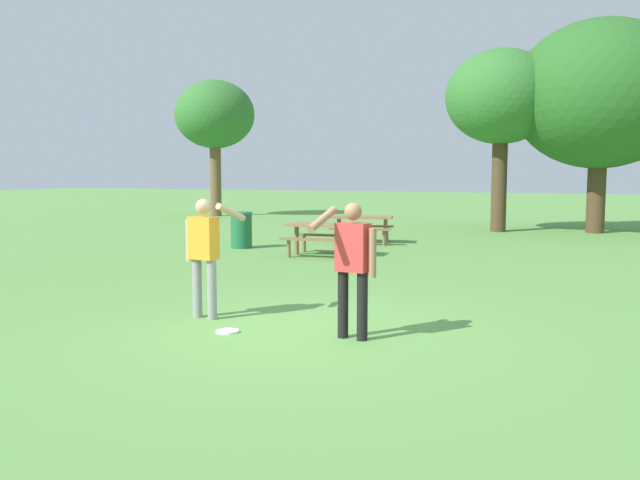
{
  "coord_description": "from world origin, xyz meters",
  "views": [
    {
      "loc": [
        3.44,
        -7.44,
        2.0
      ],
      "look_at": [
        -0.49,
        1.62,
        1.0
      ],
      "focal_mm": 37.7,
      "sensor_mm": 36.0,
      "label": 1
    }
  ],
  "objects_px": {
    "picnic_table_far": "(362,223)",
    "tree_tall_left": "(215,116)",
    "person_catcher": "(352,260)",
    "picnic_table_near": "(323,232)",
    "tree_broad_center": "(501,98)",
    "frisbee": "(227,331)",
    "person_thrower": "(204,249)",
    "tree_far_right": "(600,95)",
    "trash_can_beside_table": "(241,230)"
  },
  "relations": [
    {
      "from": "picnic_table_far",
      "to": "tree_tall_left",
      "type": "distance_m",
      "value": 13.93
    },
    {
      "from": "person_catcher",
      "to": "picnic_table_far",
      "type": "relative_size",
      "value": 0.82
    },
    {
      "from": "person_catcher",
      "to": "picnic_table_far",
      "type": "distance_m",
      "value": 11.04
    },
    {
      "from": "picnic_table_near",
      "to": "tree_broad_center",
      "type": "height_order",
      "value": "tree_broad_center"
    },
    {
      "from": "person_catcher",
      "to": "tree_tall_left",
      "type": "relative_size",
      "value": 0.27
    },
    {
      "from": "frisbee",
      "to": "picnic_table_far",
      "type": "bearing_deg",
      "value": 100.99
    },
    {
      "from": "person_thrower",
      "to": "picnic_table_far",
      "type": "bearing_deg",
      "value": 97.71
    },
    {
      "from": "person_catcher",
      "to": "tree_far_right",
      "type": "bearing_deg",
      "value": 81.92
    },
    {
      "from": "person_catcher",
      "to": "picnic_table_near",
      "type": "distance_m",
      "value": 8.16
    },
    {
      "from": "person_thrower",
      "to": "picnic_table_near",
      "type": "distance_m",
      "value": 7.17
    },
    {
      "from": "person_thrower",
      "to": "person_catcher",
      "type": "relative_size",
      "value": 1.0
    },
    {
      "from": "person_catcher",
      "to": "trash_can_beside_table",
      "type": "xyz_separation_m",
      "value": [
        -6.14,
        7.98,
        -0.48
      ]
    },
    {
      "from": "frisbee",
      "to": "tree_broad_center",
      "type": "distance_m",
      "value": 16.68
    },
    {
      "from": "person_thrower",
      "to": "frisbee",
      "type": "distance_m",
      "value": 1.33
    },
    {
      "from": "picnic_table_near",
      "to": "person_catcher",
      "type": "bearing_deg",
      "value": -64.34
    },
    {
      "from": "trash_can_beside_table",
      "to": "tree_broad_center",
      "type": "distance_m",
      "value": 10.3
    },
    {
      "from": "person_catcher",
      "to": "tree_broad_center",
      "type": "distance_m",
      "value": 16.15
    },
    {
      "from": "tree_tall_left",
      "to": "person_catcher",
      "type": "bearing_deg",
      "value": -53.88
    },
    {
      "from": "trash_can_beside_table",
      "to": "tree_tall_left",
      "type": "distance_m",
      "value": 14.06
    },
    {
      "from": "trash_can_beside_table",
      "to": "picnic_table_far",
      "type": "bearing_deg",
      "value": 44.28
    },
    {
      "from": "person_catcher",
      "to": "picnic_table_far",
      "type": "bearing_deg",
      "value": 109.23
    },
    {
      "from": "person_thrower",
      "to": "frisbee",
      "type": "xyz_separation_m",
      "value": [
        0.71,
        -0.6,
        -0.95
      ]
    },
    {
      "from": "person_catcher",
      "to": "trash_can_beside_table",
      "type": "distance_m",
      "value": 10.08
    },
    {
      "from": "person_catcher",
      "to": "trash_can_beside_table",
      "type": "relative_size",
      "value": 1.71
    },
    {
      "from": "frisbee",
      "to": "trash_can_beside_table",
      "type": "bearing_deg",
      "value": 119.01
    },
    {
      "from": "tree_tall_left",
      "to": "tree_broad_center",
      "type": "height_order",
      "value": "tree_tall_left"
    },
    {
      "from": "trash_can_beside_table",
      "to": "picnic_table_near",
      "type": "bearing_deg",
      "value": -13.48
    },
    {
      "from": "frisbee",
      "to": "trash_can_beside_table",
      "type": "xyz_separation_m",
      "value": [
        -4.59,
        8.28,
        0.47
      ]
    },
    {
      "from": "frisbee",
      "to": "picnic_table_far",
      "type": "height_order",
      "value": "picnic_table_far"
    },
    {
      "from": "picnic_table_near",
      "to": "picnic_table_far",
      "type": "relative_size",
      "value": 0.93
    },
    {
      "from": "picnic_table_near",
      "to": "tree_tall_left",
      "type": "relative_size",
      "value": 0.3
    },
    {
      "from": "person_thrower",
      "to": "tree_broad_center",
      "type": "distance_m",
      "value": 15.93
    },
    {
      "from": "tree_broad_center",
      "to": "person_thrower",
      "type": "bearing_deg",
      "value": -95.87
    },
    {
      "from": "picnic_table_near",
      "to": "tree_far_right",
      "type": "relative_size",
      "value": 0.27
    },
    {
      "from": "trash_can_beside_table",
      "to": "tree_broad_center",
      "type": "relative_size",
      "value": 0.16
    },
    {
      "from": "person_thrower",
      "to": "trash_can_beside_table",
      "type": "distance_m",
      "value": 8.61
    },
    {
      "from": "tree_broad_center",
      "to": "tree_far_right",
      "type": "distance_m",
      "value": 3.12
    },
    {
      "from": "person_thrower",
      "to": "tree_tall_left",
      "type": "relative_size",
      "value": 0.27
    },
    {
      "from": "frisbee",
      "to": "person_catcher",
      "type": "bearing_deg",
      "value": 10.89
    },
    {
      "from": "person_catcher",
      "to": "frisbee",
      "type": "distance_m",
      "value": 1.85
    },
    {
      "from": "person_catcher",
      "to": "tree_far_right",
      "type": "relative_size",
      "value": 0.24
    },
    {
      "from": "tree_tall_left",
      "to": "tree_broad_center",
      "type": "relative_size",
      "value": 1.01
    },
    {
      "from": "picnic_table_near",
      "to": "tree_far_right",
      "type": "distance_m",
      "value": 11.59
    },
    {
      "from": "person_thrower",
      "to": "picnic_table_far",
      "type": "height_order",
      "value": "person_thrower"
    },
    {
      "from": "picnic_table_near",
      "to": "frisbee",
      "type": "bearing_deg",
      "value": -75.5
    },
    {
      "from": "frisbee",
      "to": "picnic_table_near",
      "type": "distance_m",
      "value": 7.92
    },
    {
      "from": "picnic_table_far",
      "to": "tree_far_right",
      "type": "bearing_deg",
      "value": 45.59
    },
    {
      "from": "person_catcher",
      "to": "frisbee",
      "type": "height_order",
      "value": "person_catcher"
    },
    {
      "from": "picnic_table_far",
      "to": "trash_can_beside_table",
      "type": "xyz_separation_m",
      "value": [
        -2.51,
        -2.45,
        -0.08
      ]
    },
    {
      "from": "person_thrower",
      "to": "tree_tall_left",
      "type": "distance_m",
      "value": 22.29
    }
  ]
}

